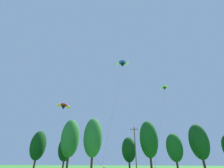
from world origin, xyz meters
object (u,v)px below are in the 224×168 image
object	(u,v)px
parafoil_kite_mid_lime_white	(165,88)
utility_pole	(135,147)
parafoil_kite_far_red_yellow	(64,106)
parafoil_kite_high_blue_white	(122,64)

from	to	relation	value
parafoil_kite_mid_lime_white	utility_pole	bearing A→B (deg)	147.01
utility_pole	parafoil_kite_far_red_yellow	bearing A→B (deg)	-157.91
utility_pole	parafoil_kite_mid_lime_white	bearing A→B (deg)	-32.99
utility_pole	parafoil_kite_mid_lime_white	size ratio (longest dim) A/B	0.53
utility_pole	parafoil_kite_far_red_yellow	size ratio (longest dim) A/B	0.65
utility_pole	parafoil_kite_far_red_yellow	world-z (taller)	parafoil_kite_far_red_yellow
utility_pole	parafoil_kite_high_blue_white	world-z (taller)	parafoil_kite_high_blue_white
utility_pole	parafoil_kite_high_blue_white	bearing A→B (deg)	-101.34
utility_pole	parafoil_kite_far_red_yellow	distance (m)	21.01
parafoil_kite_high_blue_white	parafoil_kite_mid_lime_white	bearing A→B (deg)	17.14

